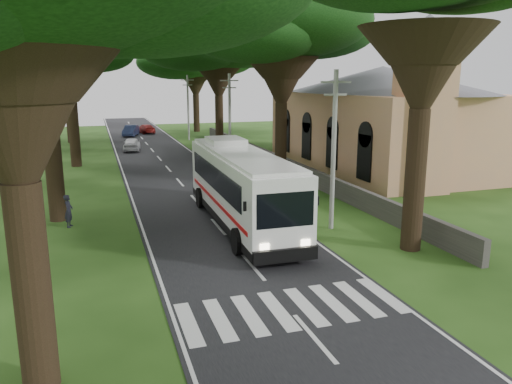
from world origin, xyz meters
TOP-DOWN VIEW (x-y plane):
  - ground at (0.00, 0.00)m, footprint 140.00×140.00m
  - road at (0.00, 25.00)m, footprint 8.00×120.00m
  - crosswalk at (0.00, -2.00)m, footprint 8.00×3.00m
  - property_wall at (9.00, 24.00)m, footprint 0.35×50.00m
  - church at (17.86, 21.55)m, footprint 14.00×24.00m
  - pole_near at (5.50, 6.00)m, footprint 1.60×0.24m
  - pole_mid at (5.50, 26.00)m, footprint 1.60×0.24m
  - pole_far at (5.50, 46.00)m, footprint 1.60×0.24m
  - tree_l_mida at (-8.00, 12.00)m, footprint 13.50×13.50m
  - tree_l_midb at (-7.50, 30.00)m, footprint 12.74×12.74m
  - tree_l_far at (-8.50, 48.00)m, footprint 13.43×13.43m
  - tree_r_mida at (8.00, 20.00)m, footprint 13.40×13.40m
  - tree_r_midb at (7.50, 38.00)m, footprint 15.73×15.73m
  - tree_r_far at (8.50, 56.00)m, footprint 15.30×15.30m
  - coach_bus at (1.28, 8.14)m, footprint 3.27×13.28m
  - distant_car_a at (-2.10, 38.20)m, footprint 2.20×4.36m
  - distant_car_b at (-1.13, 52.76)m, footprint 2.66×4.59m
  - distant_car_c at (1.08, 55.59)m, footprint 2.75×4.63m
  - pedestrian at (-7.36, 10.45)m, footprint 0.55×0.71m

SIDE VIEW (x-z plane):
  - ground at x=0.00m, z-range 0.00..0.00m
  - crosswalk at x=0.00m, z-range -0.01..0.01m
  - road at x=0.00m, z-range -0.01..0.03m
  - property_wall at x=9.00m, z-range 0.00..1.20m
  - distant_car_c at x=1.08m, z-range 0.03..1.29m
  - distant_car_a at x=-2.10m, z-range 0.03..1.46m
  - distant_car_b at x=-1.13m, z-range 0.03..1.46m
  - pedestrian at x=-7.36m, z-range 0.00..1.72m
  - coach_bus at x=1.28m, z-range 0.15..4.06m
  - pole_near at x=5.50m, z-range 0.18..8.18m
  - pole_mid at x=5.50m, z-range 0.18..8.18m
  - pole_far at x=5.50m, z-range 0.18..8.18m
  - church at x=17.86m, z-range -0.89..10.71m
  - tree_r_far at x=8.50m, z-range 3.72..17.83m
  - tree_l_far at x=-8.50m, z-range 3.90..17.67m
  - tree_l_mida at x=-8.00m, z-range 4.07..18.24m
  - tree_r_mida at x=8.00m, z-range 4.28..18.85m
  - tree_r_midb at x=7.50m, z-range 4.12..19.22m
  - tree_l_midb at x=-7.50m, z-range 4.95..20.72m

